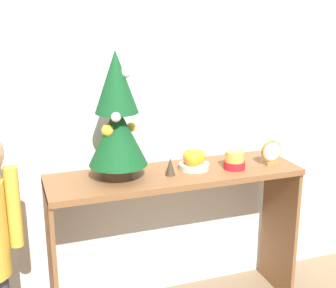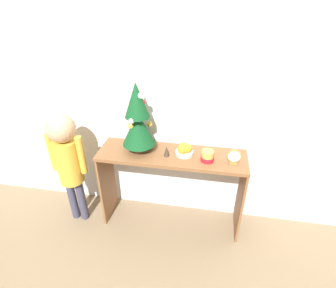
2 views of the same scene
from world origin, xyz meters
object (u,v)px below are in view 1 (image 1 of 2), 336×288
Objects in this scene: fruit_bowl at (194,160)px; figurine at (170,166)px; mini_tree at (117,118)px; singing_bowl at (234,160)px; desk_clock at (271,153)px.

fruit_bowl is 0.15m from figurine.
mini_tree is 0.47m from fruit_bowl.
fruit_bowl is at bearing 18.40° from figurine.
figurine is at bearing 177.34° from singing_bowl.
singing_bowl is at bearing 177.48° from desk_clock.
figurine is (0.25, -0.04, -0.25)m from mini_tree.
mini_tree reaches higher than singing_bowl.
figurine is at bearing -161.60° from fruit_bowl.
singing_bowl is (0.59, -0.06, -0.25)m from mini_tree.
desk_clock is (0.41, -0.07, 0.02)m from fruit_bowl.
singing_bowl reaches higher than figurine.
figurine is at bearing -9.96° from mini_tree.
singing_bowl is 1.23× the size of figurine.
desk_clock reaches higher than fruit_bowl.
figurine is (-0.55, 0.03, -0.02)m from desk_clock.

